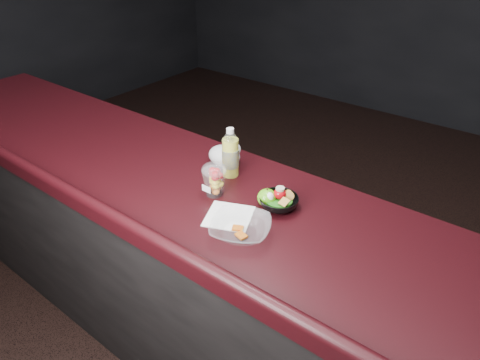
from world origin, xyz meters
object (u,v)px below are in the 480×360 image
(fruit_cup, at_px, (214,179))
(green_apple, at_px, (267,198))
(takeout_bowl, at_px, (240,228))
(lemonade_bottle, at_px, (230,156))
(snack_bowl, at_px, (279,201))

(fruit_cup, bearing_deg, green_apple, 16.56)
(fruit_cup, relative_size, takeout_bowl, 0.50)
(takeout_bowl, bearing_deg, lemonade_bottle, 133.31)
(lemonade_bottle, xyz_separation_m, takeout_bowl, (0.27, -0.29, -0.06))
(snack_bowl, relative_size, takeout_bowl, 0.63)
(fruit_cup, height_order, snack_bowl, fruit_cup)
(lemonade_bottle, distance_m, snack_bowl, 0.31)
(fruit_cup, bearing_deg, snack_bowl, 16.98)
(snack_bowl, bearing_deg, takeout_bowl, -93.93)
(green_apple, bearing_deg, snack_bowl, 19.03)
(lemonade_bottle, distance_m, fruit_cup, 0.16)
(lemonade_bottle, bearing_deg, fruit_cup, -74.48)
(lemonade_bottle, bearing_deg, snack_bowl, -15.14)
(takeout_bowl, bearing_deg, fruit_cup, 149.30)
(green_apple, relative_size, takeout_bowl, 0.28)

